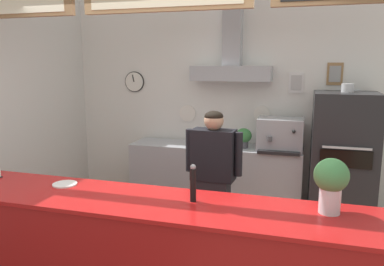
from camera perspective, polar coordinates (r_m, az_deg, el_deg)
name	(u,v)px	position (r m, az deg, el deg)	size (l,w,h in m)	color
back_wall_assembly	(225,92)	(5.25, 4.99, 6.21)	(4.63, 2.60, 3.07)	gray
service_counter	(153,264)	(3.10, -5.87, -18.96)	(3.67, 0.68, 1.02)	maroon
back_prep_counter	(215,179)	(5.27, 3.43, -6.93)	(2.30, 0.56, 0.93)	#A3A5AD
pizza_oven	(342,163)	(4.92, 21.60, -4.17)	(0.73, 0.74, 1.80)	#232326
shop_worker	(213,181)	(3.93, 3.20, -7.21)	(0.60, 0.25, 1.56)	#232328
espresso_machine	(280,135)	(4.96, 13.10, -0.24)	(0.57, 0.50, 0.41)	#A3A5AD
potted_oregano	(243,137)	(5.04, 7.74, -0.58)	(0.21, 0.21, 0.26)	#4C4C51
potted_basil	(199,137)	(5.15, 1.08, -0.57)	(0.15, 0.15, 0.20)	#9E563D
pepper_grinder	(193,183)	(2.81, 0.16, -7.53)	(0.05, 0.05, 0.28)	black
condiment_plate	(65,184)	(3.39, -18.55, -7.28)	(0.20, 0.20, 0.01)	white
basil_vase	(331,183)	(2.74, 20.13, -7.04)	(0.23, 0.23, 0.38)	silver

